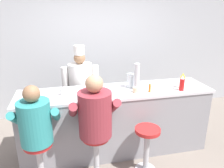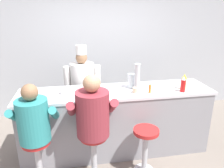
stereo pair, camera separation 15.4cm
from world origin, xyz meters
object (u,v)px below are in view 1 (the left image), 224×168
empty_stool_round (147,143)px  water_pitcher_clear (130,80)px  coffee_mug_tan (136,90)px  cereal_bowl (98,91)px  coffee_mug_white (64,92)px  diner_seated_maroon (95,117)px  mustard_bottle_yellow (182,81)px  hot_sauce_bottle_orange (150,88)px  cook_in_whites_near (81,87)px  ketchup_bottle_red (182,83)px  diner_seated_teal (36,126)px  breakfast_plate (38,101)px  cup_stack_steel (137,77)px

empty_stool_round → water_pitcher_clear: bearing=93.9°
water_pitcher_clear → coffee_mug_tan: water_pitcher_clear is taller
cereal_bowl → coffee_mug_white: 0.50m
water_pitcher_clear → diner_seated_maroon: (-0.67, -0.65, -0.22)m
mustard_bottle_yellow → water_pitcher_clear: 0.80m
cereal_bowl → coffee_mug_tan: bearing=-12.1°
hot_sauce_bottle_orange → cook_in_whites_near: size_ratio=0.08×
ketchup_bottle_red → diner_seated_teal: (-2.10, -0.34, -0.26)m
breakfast_plate → cereal_bowl: size_ratio=1.38×
coffee_mug_white → water_pitcher_clear: bearing=5.8°
mustard_bottle_yellow → cup_stack_steel: size_ratio=0.60×
coffee_mug_white → coffee_mug_tan: bearing=-7.4°
ketchup_bottle_red → mustard_bottle_yellow: bearing=57.5°
breakfast_plate → diner_seated_teal: bearing=-92.5°
ketchup_bottle_red → hot_sauce_bottle_orange: bearing=176.2°
hot_sauce_bottle_orange → cup_stack_steel: cup_stack_steel is taller
cereal_bowl → coffee_mug_white: coffee_mug_white is taller
mustard_bottle_yellow → empty_stool_round: size_ratio=0.35×
coffee_mug_white → empty_stool_round: size_ratio=0.21×
empty_stool_round → cook_in_whites_near: bearing=121.9°
empty_stool_round → cereal_bowl: bearing=136.0°
hot_sauce_bottle_orange → mustard_bottle_yellow: bearing=6.2°
breakfast_plate → coffee_mug_tan: coffee_mug_tan is taller
coffee_mug_tan → empty_stool_round: bearing=-85.2°
diner_seated_teal → water_pitcher_clear: bearing=25.2°
hot_sauce_bottle_orange → diner_seated_maroon: diner_seated_maroon is taller
breakfast_plate → coffee_mug_tan: (1.37, 0.06, 0.03)m
coffee_mug_tan → empty_stool_round: size_ratio=0.19×
coffee_mug_white → diner_seated_teal: diner_seated_teal is taller
hot_sauce_bottle_orange → empty_stool_round: bearing=-112.3°
coffee_mug_white → diner_seated_teal: size_ratio=0.10×
coffee_mug_white → ketchup_bottle_red: bearing=-6.7°
breakfast_plate → coffee_mug_white: 0.39m
diner_seated_teal → diner_seated_maroon: bearing=0.3°
hot_sauce_bottle_orange → cup_stack_steel: 0.26m
breakfast_plate → water_pitcher_clear: bearing=12.4°
cereal_bowl → coffee_mug_tan: (0.54, -0.12, 0.02)m
coffee_mug_white → coffee_mug_tan: size_ratio=1.10×
diner_seated_maroon → cereal_bowl: bearing=75.3°
ketchup_bottle_red → diner_seated_teal: bearing=-170.8°
coffee_mug_tan → hot_sauce_bottle_orange: bearing=-10.5°
breakfast_plate → diner_seated_maroon: 0.79m
water_pitcher_clear → breakfast_plate: 1.40m
ketchup_bottle_red → diner_seated_maroon: bearing=-166.4°
coffee_mug_white → diner_seated_maroon: 0.67m
coffee_mug_white → empty_stool_round: bearing=-28.2°
cereal_bowl → empty_stool_round: cereal_bowl is taller
empty_stool_round → coffee_mug_white: bearing=151.8°
cook_in_whites_near → diner_seated_teal: bearing=-118.0°
cereal_bowl → cook_in_whites_near: cook_in_whites_near is taller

